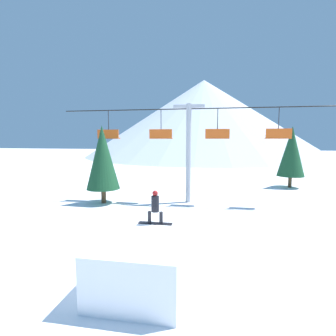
# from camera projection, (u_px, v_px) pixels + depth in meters

# --- Properties ---
(ground_plane) EXTENTS (220.00, 220.00, 0.00)m
(ground_plane) POSITION_uv_depth(u_px,v_px,m) (106.00, 288.00, 8.88)
(ground_plane) COLOR white
(mountain_ridge) EXTENTS (67.45, 67.45, 21.85)m
(mountain_ridge) POSITION_uv_depth(u_px,v_px,m) (203.00, 118.00, 76.85)
(mountain_ridge) COLOR silver
(mountain_ridge) RESTS_ON ground_plane
(snow_ramp) EXTENTS (2.86, 3.68, 1.74)m
(snow_ramp) POSITION_uv_depth(u_px,v_px,m) (143.00, 261.00, 8.93)
(snow_ramp) COLOR white
(snow_ramp) RESTS_ON ground_plane
(snowboarder) EXTENTS (1.32, 0.30, 1.31)m
(snowboarder) POSITION_uv_depth(u_px,v_px,m) (155.00, 207.00, 10.12)
(snowboarder) COLOR black
(snowboarder) RESTS_ON snow_ramp
(chairlift) EXTENTS (20.56, 0.44, 7.70)m
(chairlift) POSITION_uv_depth(u_px,v_px,m) (189.00, 142.00, 20.30)
(chairlift) COLOR #B2B2B7
(chairlift) RESTS_ON ground_plane
(pine_tree_near) EXTENTS (2.55, 2.55, 6.05)m
(pine_tree_near) POSITION_uv_depth(u_px,v_px,m) (103.00, 158.00, 20.18)
(pine_tree_near) COLOR #4C3823
(pine_tree_near) RESTS_ON ground_plane
(pine_tree_far) EXTENTS (2.68, 2.68, 6.28)m
(pine_tree_far) POSITION_uv_depth(u_px,v_px,m) (291.00, 151.00, 26.70)
(pine_tree_far) COLOR #4C3823
(pine_tree_far) RESTS_ON ground_plane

